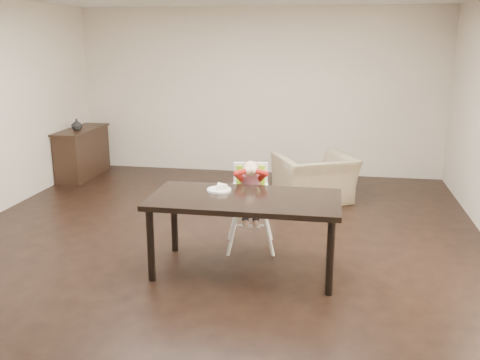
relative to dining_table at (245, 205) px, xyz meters
The scene contains 8 objects.
ground 0.94m from the dining_table, 132.87° to the left, with size 7.00×7.00×0.00m, color black.
room_walls 1.36m from the dining_table, 132.87° to the left, with size 6.02×7.02×2.71m.
dining_table is the anchor object (origin of this frame).
high_chair 0.63m from the dining_table, 94.03° to the left, with size 0.46×0.46×0.96m.
plate 0.34m from the dining_table, 149.38° to the left, with size 0.28×0.28×0.07m.
armchair 2.52m from the dining_table, 77.00° to the left, with size 1.00×0.65×0.87m, color #94815E.
sideboard 4.54m from the dining_table, 135.45° to the left, with size 0.44×1.26×0.79m.
vase 4.46m from the dining_table, 136.56° to the left, with size 0.17×0.18×0.17m, color #99999E.
Camera 1 is at (1.26, -5.25, 2.20)m, focal length 40.00 mm.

